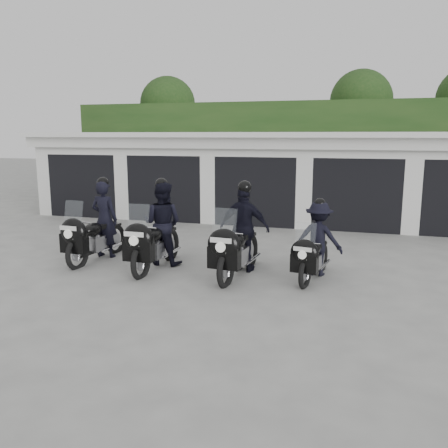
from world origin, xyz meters
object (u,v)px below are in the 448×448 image
(police_bike_a, at_px, (97,227))
(police_bike_d, at_px, (316,243))
(police_bike_b, at_px, (159,229))
(police_bike_c, at_px, (241,234))

(police_bike_a, bearing_deg, police_bike_d, 4.91)
(police_bike_b, relative_size, police_bike_c, 1.00)
(police_bike_a, distance_m, police_bike_b, 1.62)
(police_bike_c, bearing_deg, police_bike_b, -175.89)
(police_bike_b, distance_m, police_bike_d, 3.42)
(police_bike_c, xyz_separation_m, police_bike_d, (1.53, 0.21, -0.14))
(police_bike_b, bearing_deg, police_bike_d, 3.81)
(police_bike_b, height_order, police_bike_c, police_bike_b)
(police_bike_c, distance_m, police_bike_d, 1.55)
(police_bike_a, height_order, police_bike_d, police_bike_a)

